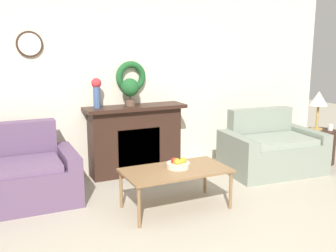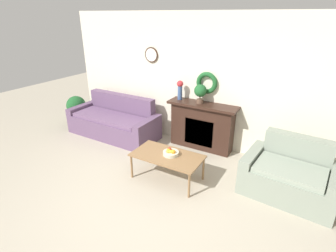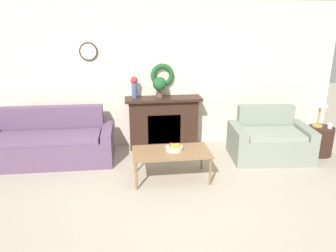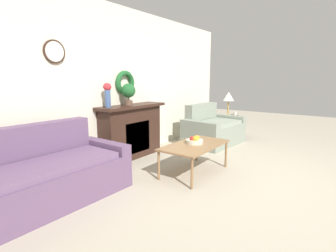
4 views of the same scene
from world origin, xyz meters
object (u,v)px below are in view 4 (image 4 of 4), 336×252
(loveseat_right, at_px, (213,130))
(table_lamp, at_px, (229,97))
(side_table_by_loveseat, at_px, (230,126))
(coffee_table, at_px, (195,147))
(mug, at_px, (235,114))
(vase_on_mantel_left, at_px, (107,93))
(couch_left, at_px, (36,179))
(potted_plant_on_mantel, at_px, (128,92))
(fruit_bowl, at_px, (195,141))
(fireplace, at_px, (132,131))

(loveseat_right, relative_size, table_lamp, 2.39)
(side_table_by_loveseat, bearing_deg, coffee_table, -167.78)
(mug, bearing_deg, loveseat_right, 175.69)
(mug, distance_m, vase_on_mantel_left, 3.58)
(couch_left, relative_size, potted_plant_on_mantel, 5.59)
(couch_left, distance_m, vase_on_mantel_left, 1.79)
(side_table_by_loveseat, distance_m, table_lamp, 0.73)
(fruit_bowl, distance_m, side_table_by_loveseat, 2.85)
(fruit_bowl, bearing_deg, couch_left, 155.60)
(fireplace, relative_size, loveseat_right, 1.00)
(fireplace, xyz_separation_m, side_table_by_loveseat, (2.78, -0.76, -0.24))
(loveseat_right, height_order, potted_plant_on_mantel, potted_plant_on_mantel)
(side_table_by_loveseat, bearing_deg, couch_left, 175.96)
(fruit_bowl, distance_m, vase_on_mantel_left, 1.61)
(loveseat_right, bearing_deg, table_lamp, 7.73)
(fruit_bowl, distance_m, mug, 2.92)
(fireplace, xyz_separation_m, fruit_bowl, (0.01, -1.34, 0.01))
(loveseat_right, bearing_deg, fireplace, 162.32)
(table_lamp, relative_size, mug, 6.43)
(side_table_by_loveseat, bearing_deg, fireplace, 164.76)
(couch_left, distance_m, coffee_table, 2.19)
(coffee_table, bearing_deg, fruit_bowl, 34.97)
(coffee_table, height_order, mug, mug)
(fireplace, bearing_deg, vase_on_mantel_left, 179.39)
(table_lamp, bearing_deg, vase_on_mantel_left, 167.56)
(loveseat_right, distance_m, mug, 1.10)
(coffee_table, distance_m, vase_on_mantel_left, 1.66)
(loveseat_right, xyz_separation_m, mug, (1.07, -0.08, 0.26))
(fruit_bowl, distance_m, table_lamp, 2.83)
(table_lamp, xyz_separation_m, vase_on_mantel_left, (-3.26, 0.72, 0.23))
(vase_on_mantel_left, bearing_deg, loveseat_right, -18.01)
(fruit_bowl, xyz_separation_m, vase_on_mantel_left, (-0.54, 1.34, 0.71))
(table_lamp, bearing_deg, fireplace, 165.34)
(side_table_by_loveseat, height_order, table_lamp, table_lamp)
(mug, bearing_deg, vase_on_mantel_left, 166.13)
(potted_plant_on_mantel, bearing_deg, couch_left, -168.25)
(loveseat_right, distance_m, coffee_table, 1.95)
(couch_left, bearing_deg, table_lamp, -2.70)
(side_table_by_loveseat, height_order, mug, mug)
(side_table_by_loveseat, xyz_separation_m, table_lamp, (-0.06, 0.05, 0.72))
(loveseat_right, distance_m, potted_plant_on_mantel, 2.22)
(fireplace, xyz_separation_m, potted_plant_on_mantel, (-0.07, -0.01, 0.72))
(coffee_table, bearing_deg, mug, 10.31)
(coffee_table, xyz_separation_m, table_lamp, (2.76, 0.66, 0.56))
(loveseat_right, distance_m, vase_on_mantel_left, 2.63)
(couch_left, xyz_separation_m, potted_plant_on_mantel, (1.95, 0.41, 0.90))
(loveseat_right, height_order, side_table_by_loveseat, loveseat_right)
(coffee_table, height_order, vase_on_mantel_left, vase_on_mantel_left)
(coffee_table, bearing_deg, loveseat_right, 18.29)
(vase_on_mantel_left, height_order, potted_plant_on_mantel, vase_on_mantel_left)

